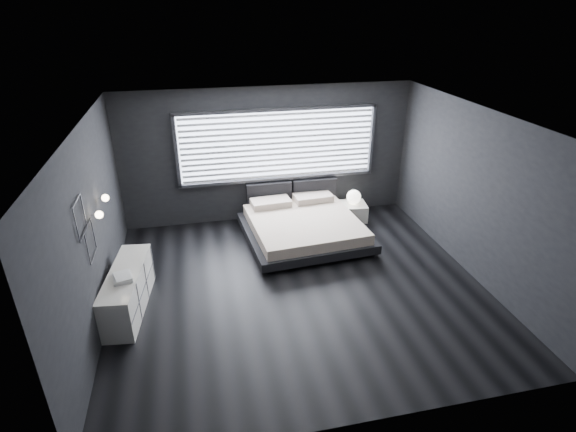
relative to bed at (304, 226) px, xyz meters
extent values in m
plane|color=black|center=(-0.48, -1.59, -0.27)|extent=(6.00, 6.00, 0.00)
plane|color=silver|center=(-0.48, -1.59, 2.53)|extent=(6.00, 6.00, 0.00)
cube|color=black|center=(-0.48, 1.16, 1.13)|extent=(6.00, 0.04, 2.80)
cube|color=black|center=(-0.48, -4.34, 1.13)|extent=(6.00, 0.04, 2.80)
cube|color=black|center=(-3.48, -1.59, 1.13)|extent=(0.04, 5.50, 2.80)
cube|color=black|center=(2.52, -1.59, 1.13)|extent=(0.04, 5.50, 2.80)
cube|color=white|center=(-0.28, 1.14, 1.34)|extent=(4.00, 0.02, 1.38)
cube|color=#47474C|center=(-2.32, 1.11, 1.34)|extent=(0.06, 0.08, 1.48)
cube|color=#47474C|center=(1.76, 1.11, 1.34)|extent=(0.06, 0.08, 1.48)
cube|color=#47474C|center=(-0.28, 1.11, 2.07)|extent=(4.14, 0.08, 0.06)
cube|color=#47474C|center=(-0.28, 1.11, 0.61)|extent=(4.14, 0.08, 0.06)
cube|color=silver|center=(-0.28, 1.08, 1.34)|extent=(3.94, 0.03, 1.32)
cube|color=black|center=(-0.50, 1.05, 0.30)|extent=(0.96, 0.16, 0.52)
cube|color=black|center=(0.50, 1.05, 0.30)|extent=(0.96, 0.16, 0.52)
cylinder|color=silver|center=(-3.43, -1.54, 1.33)|extent=(0.10, 0.02, 0.02)
sphere|color=#FFE5B7|center=(-3.36, -1.54, 1.33)|extent=(0.11, 0.11, 0.11)
cylinder|color=silver|center=(-3.43, -0.94, 1.33)|extent=(0.10, 0.02, 0.02)
sphere|color=#FFE5B7|center=(-3.36, -0.94, 1.33)|extent=(0.11, 0.11, 0.11)
cube|color=#47474C|center=(-3.45, -2.14, 1.81)|extent=(0.01, 0.46, 0.02)
cube|color=#47474C|center=(-3.45, -2.14, 1.35)|extent=(0.01, 0.46, 0.02)
cube|color=#47474C|center=(-3.45, -1.91, 1.58)|extent=(0.01, 0.02, 0.46)
cube|color=#47474C|center=(-3.45, -2.37, 1.58)|extent=(0.01, 0.02, 0.46)
cube|color=#47474C|center=(-3.45, -1.89, 1.34)|extent=(0.01, 0.46, 0.02)
cube|color=#47474C|center=(-3.45, -1.89, 0.88)|extent=(0.01, 0.46, 0.02)
cube|color=#47474C|center=(-3.45, -1.66, 1.11)|extent=(0.01, 0.02, 0.46)
cube|color=#47474C|center=(-3.45, -2.12, 1.11)|extent=(0.01, 0.02, 0.46)
cube|color=black|center=(-0.90, -0.99, -0.23)|extent=(0.13, 0.13, 0.08)
cube|color=black|center=(1.05, -0.84, -0.23)|extent=(0.13, 0.13, 0.08)
cube|color=black|center=(-1.04, 0.75, -0.23)|extent=(0.13, 0.13, 0.08)
cube|color=black|center=(0.91, 0.91, -0.23)|extent=(0.13, 0.13, 0.08)
cube|color=black|center=(0.00, -0.04, -0.11)|extent=(2.43, 2.33, 0.16)
cube|color=beige|center=(0.00, -0.04, 0.08)|extent=(2.17, 2.17, 0.21)
cube|color=beige|center=(-0.52, 0.72, 0.25)|extent=(0.83, 0.49, 0.13)
cube|color=beige|center=(0.40, 0.79, 0.25)|extent=(0.83, 0.49, 0.13)
cube|color=silver|center=(1.22, 0.62, -0.09)|extent=(0.67, 0.58, 0.36)
sphere|color=white|center=(1.26, 0.65, 0.24)|extent=(0.30, 0.30, 0.30)
cube|color=silver|center=(-3.16, -1.59, 0.06)|extent=(0.66, 1.70, 0.66)
cube|color=#47474C|center=(-2.93, -1.62, 0.06)|extent=(0.21, 1.62, 0.64)
cube|color=white|center=(-3.16, -1.79, 0.41)|extent=(0.32, 0.38, 0.04)
cube|color=white|center=(-3.15, -1.81, 0.44)|extent=(0.30, 0.35, 0.03)
camera|label=1|loc=(-1.99, -7.62, 4.05)|focal=28.00mm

